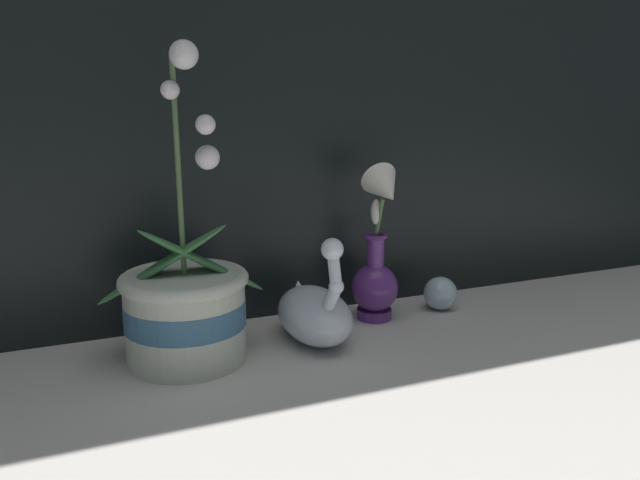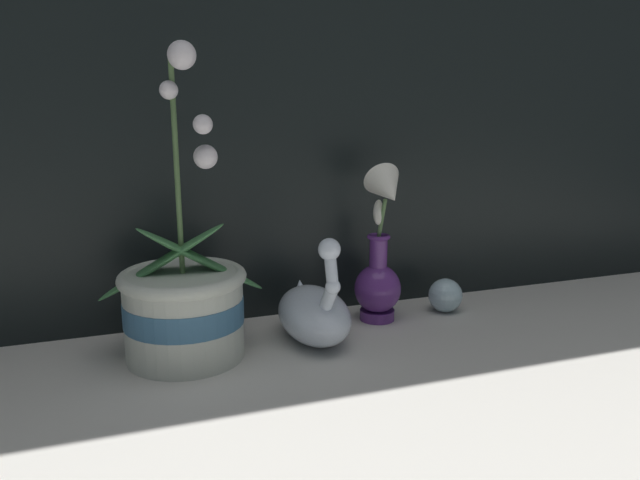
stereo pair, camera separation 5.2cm
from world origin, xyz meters
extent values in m
plane|color=beige|center=(0.00, 0.00, 0.00)|extent=(2.80, 2.80, 0.00)
cylinder|color=beige|center=(-0.22, 0.12, 0.07)|extent=(0.18, 0.18, 0.13)
cylinder|color=#386689|center=(-0.22, 0.12, 0.07)|extent=(0.18, 0.18, 0.04)
torus|color=beige|center=(-0.22, 0.12, 0.13)|extent=(0.19, 0.19, 0.02)
cylinder|color=#4C6B3D|center=(-0.22, 0.12, 0.29)|extent=(0.01, 0.02, 0.31)
ellipsoid|color=#427F47|center=(-0.19, 0.12, 0.15)|extent=(0.20, 0.07, 0.12)
ellipsoid|color=#427F47|center=(-0.25, 0.13, 0.15)|extent=(0.20, 0.10, 0.13)
sphere|color=white|center=(-0.21, 0.11, 0.45)|extent=(0.04, 0.04, 0.04)
sphere|color=white|center=(-0.23, 0.12, 0.40)|extent=(0.03, 0.03, 0.03)
sphere|color=white|center=(-0.18, 0.09, 0.35)|extent=(0.03, 0.03, 0.03)
sphere|color=white|center=(-0.18, 0.11, 0.31)|extent=(0.03, 0.03, 0.03)
ellipsoid|color=silver|center=(-0.01, 0.12, 0.04)|extent=(0.11, 0.18, 0.09)
cone|color=silver|center=(-0.01, 0.19, 0.06)|extent=(0.05, 0.07, 0.07)
cylinder|color=silver|center=(-0.01, 0.05, 0.09)|extent=(0.02, 0.05, 0.06)
sphere|color=silver|center=(-0.01, 0.03, 0.12)|extent=(0.02, 0.02, 0.02)
cylinder|color=silver|center=(-0.01, 0.04, 0.14)|extent=(0.02, 0.03, 0.06)
sphere|color=silver|center=(-0.01, 0.05, 0.17)|extent=(0.03, 0.03, 0.03)
cylinder|color=#602D7F|center=(0.13, 0.17, 0.01)|extent=(0.06, 0.06, 0.02)
ellipsoid|color=#602D7F|center=(0.13, 0.17, 0.06)|extent=(0.08, 0.08, 0.09)
cylinder|color=#602D7F|center=(0.13, 0.17, 0.12)|extent=(0.03, 0.03, 0.05)
torus|color=#602D7F|center=(0.13, 0.17, 0.15)|extent=(0.04, 0.04, 0.01)
cylinder|color=#567A47|center=(0.13, 0.16, 0.19)|extent=(0.01, 0.03, 0.07)
cone|color=white|center=(0.13, 0.14, 0.24)|extent=(0.06, 0.09, 0.09)
ellipsoid|color=white|center=(0.12, 0.17, 0.20)|extent=(0.02, 0.02, 0.04)
sphere|color=silver|center=(0.26, 0.17, 0.03)|extent=(0.06, 0.06, 0.06)
camera|label=1|loc=(-0.37, -0.77, 0.39)|focal=35.00mm
camera|label=2|loc=(-0.32, -0.79, 0.39)|focal=35.00mm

